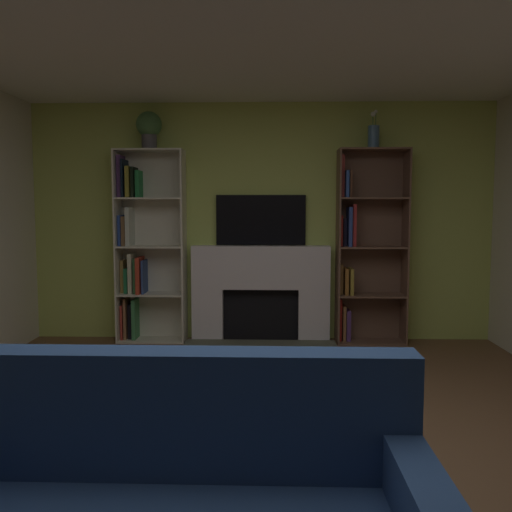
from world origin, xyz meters
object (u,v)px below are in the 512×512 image
object	(u,v)px
fireplace	(261,292)
tv	(261,220)
bookshelf_right	(363,249)
vase_with_flowers	(374,135)
bookshelf_left	(143,248)
potted_plant	(149,127)
coffee_table	(198,434)

from	to	relation	value
fireplace	tv	xyz separation A→B (m)	(0.00, 0.07, 0.77)
bookshelf_right	vase_with_flowers	xyz separation A→B (m)	(0.08, -0.04, 1.18)
fireplace	bookshelf_right	size ratio (longest dim) A/B	0.77
fireplace	bookshelf_left	xyz separation A→B (m)	(-1.26, -0.01, 0.47)
bookshelf_right	vase_with_flowers	world-z (taller)	vase_with_flowers
bookshelf_right	fireplace	bearing A→B (deg)	179.70
fireplace	potted_plant	xyz separation A→B (m)	(-1.17, -0.05, 1.74)
fireplace	bookshelf_right	xyz separation A→B (m)	(1.09, -0.01, 0.46)
tv	potted_plant	bearing A→B (deg)	-174.13
tv	bookshelf_right	world-z (taller)	bookshelf_right
potted_plant	coffee_table	xyz separation A→B (m)	(0.94, -3.27, -1.89)
bookshelf_right	potted_plant	xyz separation A→B (m)	(-2.25, -0.04, 1.27)
bookshelf_right	potted_plant	bearing A→B (deg)	-178.95
potted_plant	bookshelf_left	bearing A→B (deg)	156.89
fireplace	vase_with_flowers	world-z (taller)	vase_with_flowers
tv	vase_with_flowers	distance (m)	1.46
tv	bookshelf_left	distance (m)	1.30
bookshelf_left	vase_with_flowers	bearing A→B (deg)	-0.96
potted_plant	vase_with_flowers	xyz separation A→B (m)	(2.33, -0.00, -0.09)
vase_with_flowers	coffee_table	bearing A→B (deg)	-113.07
bookshelf_left	potted_plant	size ratio (longest dim) A/B	5.19
vase_with_flowers	bookshelf_left	bearing A→B (deg)	179.04
fireplace	bookshelf_right	world-z (taller)	bookshelf_right
fireplace	coffee_table	world-z (taller)	fireplace
coffee_table	potted_plant	bearing A→B (deg)	106.11
bookshelf_right	vase_with_flowers	bearing A→B (deg)	-27.33
fireplace	bookshelf_left	world-z (taller)	bookshelf_left
bookshelf_left	bookshelf_right	world-z (taller)	same
tv	coffee_table	xyz separation A→B (m)	(-0.22, -3.39, -0.92)
tv	bookshelf_left	bearing A→B (deg)	-176.38
fireplace	coffee_table	size ratio (longest dim) A/B	1.80
fireplace	vase_with_flowers	distance (m)	2.02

